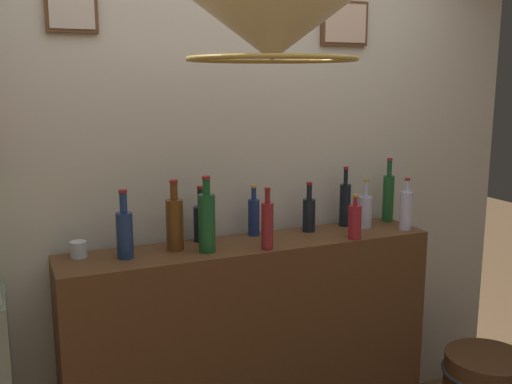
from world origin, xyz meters
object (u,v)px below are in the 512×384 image
at_px(liquor_bottle_rum, 125,232).
at_px(liquor_bottle_scotch, 309,213).
at_px(liquor_bottle_amaro, 345,203).
at_px(liquor_bottle_bourbon, 406,209).
at_px(pendant_lamp, 272,31).
at_px(liquor_bottle_port, 207,221).
at_px(liquor_bottle_gin, 355,221).
at_px(glass_tumbler_rocks, 79,249).
at_px(liquor_bottle_vermouth, 365,210).
at_px(liquor_bottle_mezcal, 254,216).
at_px(liquor_bottle_sherry, 201,222).
at_px(liquor_bottle_brandy, 175,223).
at_px(liquor_bottle_tequila, 388,197).
at_px(liquor_bottle_whiskey, 267,224).

bearing_deg(liquor_bottle_rum, liquor_bottle_scotch, 4.83).
bearing_deg(liquor_bottle_amaro, liquor_bottle_bourbon, -37.41).
bearing_deg(pendant_lamp, liquor_bottle_port, 95.52).
height_order(liquor_bottle_gin, pendant_lamp, pendant_lamp).
bearing_deg(glass_tumbler_rocks, liquor_bottle_gin, -9.99).
xyz_separation_m(liquor_bottle_port, liquor_bottle_vermouth, (0.88, 0.08, -0.05)).
relative_size(liquor_bottle_mezcal, liquor_bottle_gin, 1.16).
bearing_deg(pendant_lamp, liquor_bottle_amaro, 43.07).
bearing_deg(liquor_bottle_sherry, liquor_bottle_brandy, -148.57).
distance_m(liquor_bottle_gin, glass_tumbler_rocks, 1.27).
bearing_deg(liquor_bottle_brandy, liquor_bottle_amaro, 4.44).
distance_m(liquor_bottle_brandy, liquor_bottle_vermouth, 1.01).
relative_size(liquor_bottle_mezcal, pendant_lamp, 0.43).
relative_size(liquor_bottle_tequila, glass_tumbler_rocks, 4.80).
bearing_deg(liquor_bottle_rum, liquor_bottle_tequila, 3.86).
xyz_separation_m(liquor_bottle_brandy, liquor_bottle_vermouth, (1.00, -0.00, -0.04)).
xyz_separation_m(liquor_bottle_sherry, liquor_bottle_gin, (0.69, -0.25, -0.01)).
bearing_deg(liquor_bottle_tequila, liquor_bottle_whiskey, -165.14).
xyz_separation_m(liquor_bottle_sherry, liquor_bottle_scotch, (0.55, -0.04, -0.00)).
height_order(liquor_bottle_rum, liquor_bottle_whiskey, liquor_bottle_rum).
xyz_separation_m(liquor_bottle_amaro, liquor_bottle_scotch, (-0.22, -0.02, -0.03)).
distance_m(liquor_bottle_port, liquor_bottle_mezcal, 0.35).
bearing_deg(liquor_bottle_amaro, liquor_bottle_rum, -174.90).
relative_size(liquor_bottle_brandy, liquor_bottle_rum, 1.07).
height_order(liquor_bottle_tequila, glass_tumbler_rocks, liquor_bottle_tequila).
bearing_deg(liquor_bottle_port, liquor_bottle_rum, 171.37).
distance_m(liquor_bottle_port, liquor_bottle_tequila, 1.08).
bearing_deg(liquor_bottle_vermouth, liquor_bottle_brandy, 179.99).
xyz_separation_m(liquor_bottle_port, liquor_bottle_gin, (0.71, -0.08, -0.05)).
relative_size(liquor_bottle_brandy, liquor_bottle_vermouth, 1.26).
xyz_separation_m(liquor_bottle_sherry, liquor_bottle_tequila, (1.04, -0.03, 0.04)).
height_order(liquor_bottle_brandy, liquor_bottle_vermouth, liquor_bottle_brandy).
xyz_separation_m(liquor_bottle_vermouth, liquor_bottle_scotch, (-0.30, 0.05, 0.00)).
bearing_deg(liquor_bottle_scotch, liquor_bottle_gin, -57.51).
xyz_separation_m(liquor_bottle_bourbon, liquor_bottle_mezcal, (-0.75, 0.20, -0.01)).
xyz_separation_m(liquor_bottle_rum, liquor_bottle_gin, (1.06, -0.13, -0.03)).
bearing_deg(liquor_bottle_sherry, liquor_bottle_amaro, -1.47).
xyz_separation_m(liquor_bottle_rum, liquor_bottle_amaro, (1.16, 0.10, 0.01)).
distance_m(liquor_bottle_sherry, liquor_bottle_vermouth, 0.86).
height_order(liquor_bottle_brandy, liquor_bottle_amaro, liquor_bottle_brandy).
bearing_deg(liquor_bottle_vermouth, pendant_lamp, -142.73).
height_order(liquor_bottle_bourbon, liquor_bottle_whiskey, liquor_bottle_whiskey).
height_order(glass_tumbler_rocks, pendant_lamp, pendant_lamp).
bearing_deg(liquor_bottle_mezcal, liquor_bottle_port, -150.07).
bearing_deg(liquor_bottle_bourbon, liquor_bottle_sherry, 168.56).
distance_m(liquor_bottle_brandy, liquor_bottle_amaro, 0.93).
distance_m(liquor_bottle_mezcal, pendant_lamp, 1.11).
bearing_deg(liquor_bottle_rum, liquor_bottle_mezcal, 10.41).
relative_size(liquor_bottle_bourbon, liquor_bottle_amaro, 0.85).
height_order(liquor_bottle_brandy, liquor_bottle_scotch, liquor_bottle_brandy).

